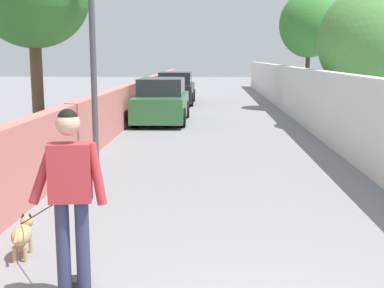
% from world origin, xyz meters
% --- Properties ---
extents(ground_plane, '(80.00, 80.00, 0.00)m').
position_xyz_m(ground_plane, '(14.00, 0.00, 0.00)').
color(ground_plane, gray).
extents(wall_left, '(48.00, 0.30, 1.33)m').
position_xyz_m(wall_left, '(12.00, 3.03, 0.66)').
color(wall_left, '#CC726B').
rests_on(wall_left, ground).
extents(fence_right, '(48.00, 0.30, 1.89)m').
position_xyz_m(fence_right, '(12.00, -3.03, 0.94)').
color(fence_right, silver).
rests_on(fence_right, ground).
extents(tree_right_near, '(2.73, 2.73, 4.32)m').
position_xyz_m(tree_right_near, '(13.00, -4.53, 2.74)').
color(tree_right_near, '#473523').
rests_on(tree_right_near, ground).
extents(tree_right_mid, '(2.52, 2.52, 5.01)m').
position_xyz_m(tree_right_mid, '(19.00, -3.98, 3.61)').
color(tree_right_mid, '#473523').
rests_on(tree_right_mid, ground).
extents(lamp_post, '(0.36, 0.36, 4.22)m').
position_xyz_m(lamp_post, '(6.81, 2.48, 2.89)').
color(lamp_post, '#4C4C51').
rests_on(lamp_post, ground).
extents(person_skateboarder, '(0.27, 0.72, 1.75)m').
position_xyz_m(person_skateboarder, '(1.19, 1.42, 1.11)').
color(person_skateboarder, '#333859').
rests_on(person_skateboarder, skateboard).
extents(dog, '(1.38, 1.03, 1.06)m').
position_xyz_m(dog, '(2.24, 2.31, 0.27)').
color(dog, tan).
rests_on(dog, ground).
extents(car_near, '(4.24, 1.80, 1.54)m').
position_xyz_m(car_near, '(14.48, 1.88, 0.72)').
color(car_near, '#336B38').
rests_on(car_near, ground).
extents(car_far, '(4.17, 1.80, 1.54)m').
position_xyz_m(car_far, '(21.56, 1.88, 0.72)').
color(car_far, black).
rests_on(car_far, ground).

